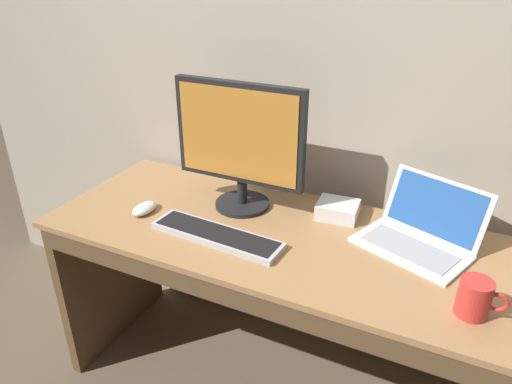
# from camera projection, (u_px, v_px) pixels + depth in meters

# --- Properties ---
(back_wall) EXTENTS (3.73, 0.04, 2.82)m
(back_wall) POSITION_uv_depth(u_px,v_px,m) (321.00, 32.00, 1.71)
(back_wall) COLOR #ADA38E
(back_wall) RESTS_ON ground
(desk) EXTENTS (1.67, 0.66, 0.78)m
(desk) POSITION_uv_depth(u_px,v_px,m) (273.00, 288.00, 1.79)
(desk) COLOR #A87A4C
(desk) RESTS_ON ground
(laptop_white) EXTENTS (0.43, 0.39, 0.21)m
(laptop_white) POSITION_uv_depth(u_px,v_px,m) (419.00, 234.00, 1.59)
(laptop_white) COLOR white
(laptop_white) RESTS_ON desk
(external_monitor) EXTENTS (0.50, 0.21, 0.49)m
(external_monitor) POSITION_uv_depth(u_px,v_px,m) (240.00, 142.00, 1.73)
(external_monitor) COLOR black
(external_monitor) RESTS_ON desk
(wired_keyboard) EXTENTS (0.49, 0.15, 0.02)m
(wired_keyboard) POSITION_uv_depth(u_px,v_px,m) (217.00, 235.00, 1.64)
(wired_keyboard) COLOR #BCBCC1
(wired_keyboard) RESTS_ON desk
(computer_mouse) EXTENTS (0.07, 0.12, 0.03)m
(computer_mouse) POSITION_uv_depth(u_px,v_px,m) (144.00, 208.00, 1.81)
(computer_mouse) COLOR white
(computer_mouse) RESTS_ON desk
(external_drive_box) EXTENTS (0.16, 0.14, 0.06)m
(external_drive_box) POSITION_uv_depth(u_px,v_px,m) (338.00, 210.00, 1.77)
(external_drive_box) COLOR silver
(external_drive_box) RESTS_ON desk
(coffee_mug) EXTENTS (0.13, 0.09, 0.11)m
(coffee_mug) POSITION_uv_depth(u_px,v_px,m) (475.00, 298.00, 1.28)
(coffee_mug) COLOR red
(coffee_mug) RESTS_ON desk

